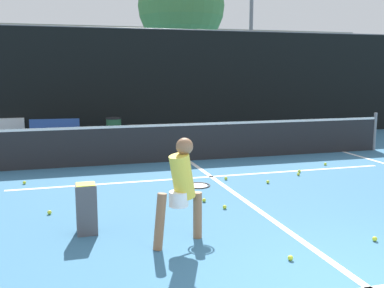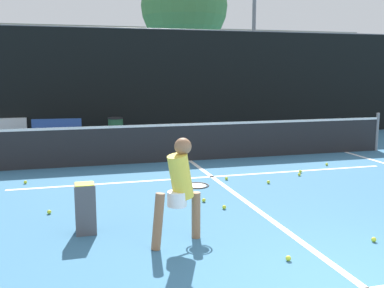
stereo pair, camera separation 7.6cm
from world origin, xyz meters
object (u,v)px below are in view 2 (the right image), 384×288
Objects in this scene: player_practicing at (180,186)px; courtside_bench at (57,133)px; trash_bin at (116,131)px; parked_car at (6,119)px; ball_hopper at (85,207)px.

player_practicing reaches higher than courtside_bench.
courtside_bench is (-1.70, 7.98, -0.31)m from player_practicing.
trash_bin is (1.71, 0.12, -0.03)m from courtside_bench.
trash_bin is at bearing -40.80° from parked_car.
trash_bin is 4.55m from parked_car.
player_practicing is 1.43m from ball_hopper.
parked_car is at bearing 102.21° from ball_hopper.
player_practicing is 11.60m from parked_car.
courtside_bench is 0.33× the size of parked_car.
parked_car reaches higher than ball_hopper.
player_practicing is at bearing -29.94° from ball_hopper.
trash_bin is at bearing 80.85° from ball_hopper.
courtside_bench is 1.68× the size of trash_bin.
ball_hopper is 7.51m from trash_bin.
courtside_bench reaches higher than trash_bin.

